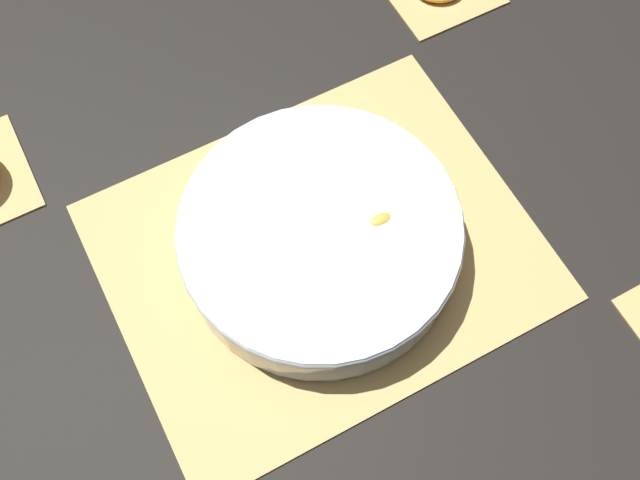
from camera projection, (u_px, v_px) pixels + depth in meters
name	position (u px, v px, depth m)	size (l,w,h in m)	color
ground_plane	(320.00, 252.00, 0.84)	(6.00, 6.00, 0.00)	black
bamboo_mat_center	(320.00, 251.00, 0.83)	(0.46, 0.37, 0.01)	tan
fruit_salad_bowl	(320.00, 236.00, 0.80)	(0.30, 0.30, 0.07)	silver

